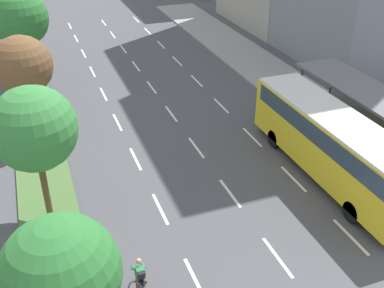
% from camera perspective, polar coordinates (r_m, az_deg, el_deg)
% --- Properties ---
extents(median_strip, '(2.60, 52.00, 0.12)m').
position_cam_1_polar(median_strip, '(29.69, -18.87, 2.32)').
color(median_strip, '#4C7038').
rests_on(median_strip, ground).
extents(sidewalk_right, '(4.50, 52.00, 0.15)m').
position_cam_1_polar(sidewalk_right, '(34.28, 11.66, 7.12)').
color(sidewalk_right, gray).
rests_on(sidewalk_right, ground).
extents(lane_divider_left, '(0.14, 48.33, 0.01)m').
position_cam_1_polar(lane_divider_left, '(28.86, -9.24, 2.69)').
color(lane_divider_left, white).
rests_on(lane_divider_left, ground).
extents(lane_divider_center, '(0.14, 48.33, 0.01)m').
position_cam_1_polar(lane_divider_center, '(29.59, -2.61, 3.80)').
color(lane_divider_center, white).
rests_on(lane_divider_center, ground).
extents(lane_divider_right, '(0.14, 48.33, 0.01)m').
position_cam_1_polar(lane_divider_right, '(30.71, 3.63, 4.79)').
color(lane_divider_right, white).
rests_on(lane_divider_right, ground).
extents(bus, '(2.54, 11.29, 3.37)m').
position_cam_1_polar(bus, '(23.39, 17.00, 0.54)').
color(bus, yellow).
rests_on(bus, ground).
extents(cyclist, '(0.46, 1.82, 1.71)m').
position_cam_1_polar(cyclist, '(17.01, -6.38, -16.46)').
color(cyclist, black).
rests_on(cyclist, ground).
extents(median_tree_nearest, '(3.24, 3.24, 5.69)m').
position_cam_1_polar(median_tree_nearest, '(12.85, -16.01, -15.31)').
color(median_tree_nearest, brown).
rests_on(median_tree_nearest, median_strip).
extents(median_tree_second, '(3.53, 3.53, 6.09)m').
position_cam_1_polar(median_tree_second, '(19.37, -19.07, 1.76)').
color(median_tree_second, brown).
rests_on(median_tree_second, median_strip).
extents(median_tree_third, '(3.30, 3.30, 5.83)m').
position_cam_1_polar(median_tree_third, '(26.89, -20.34, 9.08)').
color(median_tree_third, brown).
rests_on(median_tree_third, median_strip).
extents(median_tree_fourth, '(3.90, 3.90, 6.71)m').
position_cam_1_polar(median_tree_fourth, '(34.47, -20.63, 14.42)').
color(median_tree_fourth, brown).
rests_on(median_tree_fourth, median_strip).
extents(median_tree_fifth, '(2.93, 2.93, 5.07)m').
position_cam_1_polar(median_tree_fifth, '(42.59, -21.28, 15.40)').
color(median_tree_fifth, brown).
rests_on(median_tree_fifth, median_strip).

